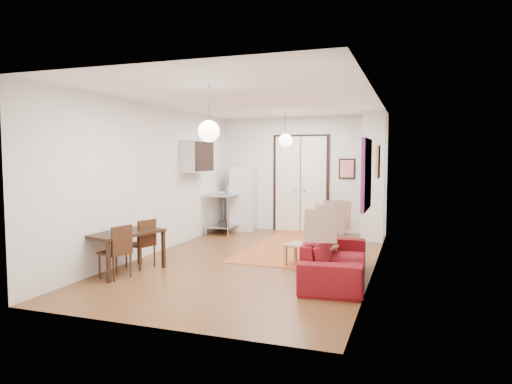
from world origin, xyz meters
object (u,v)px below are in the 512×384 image
(kitchen_counter, at_px, (225,207))
(dining_table, at_px, (125,236))
(black_side_chair, at_px, (334,214))
(sofa, at_px, (336,258))
(dining_chair_far, at_px, (118,247))
(coffee_table, at_px, (310,248))
(dining_chair_near, at_px, (143,239))
(fridge, at_px, (243,198))

(kitchen_counter, bearing_deg, dining_table, -92.96)
(dining_table, relative_size, black_side_chair, 1.57)
(sofa, xyz_separation_m, dining_chair_far, (-3.28, -0.99, 0.15))
(kitchen_counter, bearing_deg, coffee_table, -48.51)
(kitchen_counter, bearing_deg, dining_chair_near, -92.08)
(coffee_table, bearing_deg, dining_chair_near, -161.18)
(sofa, bearing_deg, fridge, 32.46)
(sofa, xyz_separation_m, fridge, (-3.04, 3.95, 0.49))
(coffee_table, height_order, black_side_chair, black_side_chair)
(kitchen_counter, distance_m, dining_chair_far, 4.49)
(fridge, bearing_deg, kitchen_counter, -131.24)
(kitchen_counter, height_order, dining_chair_near, kitchen_counter)
(coffee_table, distance_m, fridge, 4.18)
(sofa, relative_size, dining_chair_near, 2.71)
(black_side_chair, bearing_deg, coffee_table, 78.90)
(kitchen_counter, height_order, black_side_chair, kitchen_counter)
(fridge, bearing_deg, sofa, -60.44)
(kitchen_counter, xyz_separation_m, black_side_chair, (2.63, 0.54, -0.14))
(fridge, distance_m, dining_chair_far, 4.96)
(coffee_table, bearing_deg, sofa, -49.96)
(fridge, xyz_separation_m, dining_chair_far, (-0.24, -4.94, -0.34))
(sofa, height_order, dining_chair_far, dining_chair_far)
(kitchen_counter, distance_m, fridge, 0.57)
(sofa, xyz_separation_m, kitchen_counter, (-3.34, 3.50, 0.31))
(coffee_table, height_order, dining_chair_near, dining_chair_near)
(dining_table, xyz_separation_m, dining_chair_near, (0.06, 0.43, -0.12))
(kitchen_counter, bearing_deg, black_side_chair, 8.57)
(sofa, distance_m, black_side_chair, 4.10)
(sofa, xyz_separation_m, coffee_table, (-0.54, 0.64, 0.00))
(dining_table, xyz_separation_m, dining_chair_far, (0.06, -0.27, -0.12))
(dining_chair_far, bearing_deg, black_side_chair, 168.05)
(coffee_table, distance_m, dining_chair_near, 2.90)
(coffee_table, relative_size, dining_table, 0.70)
(dining_chair_near, bearing_deg, dining_table, 7.51)
(coffee_table, relative_size, dining_chair_near, 1.13)
(kitchen_counter, bearing_deg, sofa, -49.28)
(sofa, relative_size, dining_table, 1.67)
(dining_table, distance_m, dining_chair_far, 0.30)
(sofa, height_order, black_side_chair, black_side_chair)
(sofa, height_order, kitchen_counter, kitchen_counter)
(dining_chair_far, relative_size, black_side_chair, 0.97)
(coffee_table, relative_size, fridge, 0.57)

